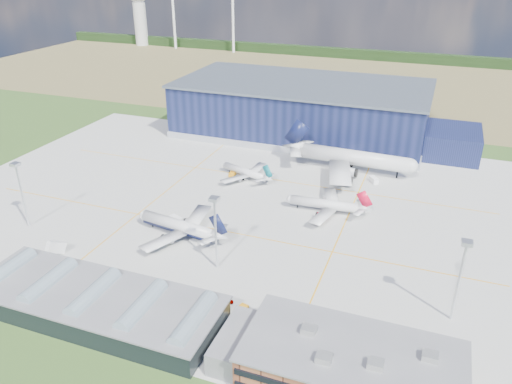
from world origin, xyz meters
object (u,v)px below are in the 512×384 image
Objects in this scene: airliner_navy at (178,220)px; airliner_widebody at (355,150)px; light_mast_center at (215,221)px; light_mast_east at (462,268)px; gse_cart_b at (327,198)px; gse_van_a at (176,220)px; gse_van_b at (374,180)px; gse_van_c at (421,352)px; airstair at (56,250)px; airliner_regional at (245,168)px; car_b at (289,310)px; gse_cart_a at (368,209)px; airliner_red at (325,199)px; car_a at (227,301)px; gse_tug_b at (242,309)px; ops_building at (351,367)px; gse_tug_a at (76,269)px; light_mast_west at (20,184)px; gse_tug_c at (232,174)px; hangar at (307,111)px.

airliner_navy is 0.61× the size of airliner_widebody.
light_mast_center is 1.00× the size of light_mast_east.
airliner_widebody is 20.34× the size of gse_cart_b.
gse_van_a is 1.12× the size of gse_van_b.
airstair reaches higher than gse_van_c.
airliner_regional is at bearing 85.54° from airstair.
airliner_widebody reaches higher than car_b.
gse_cart_b is (-16.08, 4.18, -0.05)m from gse_cart_a.
gse_van_c is at bearing -15.23° from light_mast_center.
airliner_red is 89.62m from airstair.
gse_van_c reaches higher than gse_van_a.
car_a is at bearing -56.71° from light_mast_center.
gse_tug_b is (33.74, -28.41, -5.06)m from airliner_navy.
light_mast_center reaches higher than ops_building.
gse_tug_a is 1.11× the size of gse_cart_b.
gse_cart_b is at bearing 106.40° from ops_building.
car_b is at bearing 138.82° from airliner_regional.
gse_cart_b is at bearing 155.76° from gse_cart_a.
airliner_red is 40.58m from airliner_widebody.
airliner_widebody is at bearing 97.57° from gse_tug_b.
airliner_red reaches higher than car_a.
gse_van_b is 120.70m from airstair.
light_mast_center is at bearing -148.99° from gse_van_b.
airliner_navy is 39.50m from car_a.
light_mast_center is 7.48× the size of gse_cart_a.
gse_van_b is at bearing 50.41° from gse_tug_a.
car_b is at bearing -131.78° from gse_cart_b.
light_mast_west is 8.02× the size of gse_cart_b.
gse_cart_b is at bearing -171.62° from airliner_regional.
airliner_widebody reaches higher than gse_cart_a.
gse_cart_a is 0.87× the size of gse_tug_c.
gse_van_a is at bearing 172.52° from gse_cart_b.
car_b is at bearing 160.22° from airliner_navy.
airliner_navy is 83.71m from gse_van_b.
light_mast_east reaches higher than airliner_red.
airliner_navy is 51.92m from airliner_red.
light_mast_center is at bearing 21.13° from gse_tug_a.
gse_van_c is (80.39, -78.36, 0.41)m from gse_tug_c.
gse_tug_b is at bearing 73.08° from gse_van_c.
gse_van_b is at bearing 17.54° from car_b.
gse_tug_a is (-102.75, -16.00, -14.77)m from light_mast_east.
airliner_navy is at bearing 105.75° from airliner_regional.
gse_van_b is 1.33× the size of car_a.
car_b is (41.83, -74.14, -3.76)m from airliner_regional.
ops_building is at bearing -76.83° from airliner_widebody.
airliner_red is at bearing -33.15° from car_a.
gse_van_c is (37.42, -60.75, -3.89)m from airliner_red.
ops_building reaches higher than airstair.
gse_cart_b is (27.08, -69.44, -11.00)m from hangar.
light_mast_east reaches higher than car_a.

